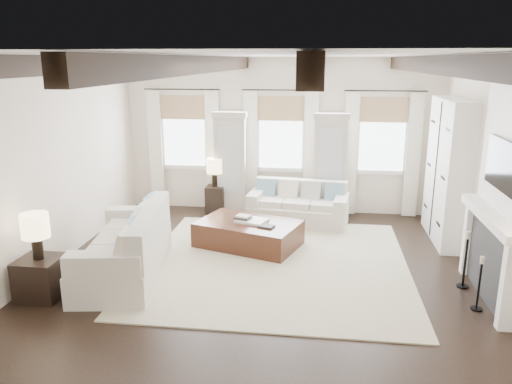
# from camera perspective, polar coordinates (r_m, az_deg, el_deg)

# --- Properties ---
(ground) EXTENTS (7.50, 7.50, 0.00)m
(ground) POSITION_cam_1_polar(r_m,az_deg,el_deg) (7.30, 0.28, -10.58)
(ground) COLOR black
(ground) RESTS_ON ground
(room_shell) EXTENTS (6.54, 7.54, 3.22)m
(room_shell) POSITION_cam_1_polar(r_m,az_deg,el_deg) (7.54, 6.83, 5.24)
(room_shell) COLOR #F3E5CF
(room_shell) RESTS_ON ground
(area_rug) EXTENTS (4.12, 4.23, 0.02)m
(area_rug) POSITION_cam_1_polar(r_m,az_deg,el_deg) (8.01, 2.26, -8.14)
(area_rug) COLOR #BEB597
(area_rug) RESTS_ON ground
(sofa_back) EXTENTS (2.01, 1.10, 0.82)m
(sofa_back) POSITION_cam_1_polar(r_m,az_deg,el_deg) (9.89, 4.87, -1.68)
(sofa_back) COLOR beige
(sofa_back) RESTS_ON ground
(sofa_left) EXTENTS (1.39, 2.46, 1.00)m
(sofa_left) POSITION_cam_1_polar(r_m,az_deg,el_deg) (7.74, -14.32, -6.29)
(sofa_left) COLOR beige
(sofa_left) RESTS_ON ground
(ottoman) EXTENTS (1.93, 1.53, 0.44)m
(ottoman) POSITION_cam_1_polar(r_m,az_deg,el_deg) (8.66, -0.87, -4.82)
(ottoman) COLOR black
(ottoman) RESTS_ON ground
(tray) EXTENTS (0.60, 0.52, 0.04)m
(tray) POSITION_cam_1_polar(r_m,az_deg,el_deg) (8.59, -0.51, -3.28)
(tray) COLOR white
(tray) RESTS_ON ottoman
(book_lower) EXTENTS (0.31, 0.27, 0.04)m
(book_lower) POSITION_cam_1_polar(r_m,az_deg,el_deg) (8.61, -1.52, -2.95)
(book_lower) COLOR #262628
(book_lower) RESTS_ON tray
(book_upper) EXTENTS (0.26, 0.23, 0.03)m
(book_upper) POSITION_cam_1_polar(r_m,az_deg,el_deg) (8.59, -1.49, -2.76)
(book_upper) COLOR beige
(book_upper) RESTS_ON book_lower
(book_loose) EXTENTS (0.28, 0.25, 0.03)m
(book_loose) POSITION_cam_1_polar(r_m,az_deg,el_deg) (8.32, 1.22, -3.94)
(book_loose) COLOR #262628
(book_loose) RESTS_ON ottoman
(side_table_front) EXTENTS (0.56, 0.56, 0.56)m
(side_table_front) POSITION_cam_1_polar(r_m,az_deg,el_deg) (7.45, -23.34, -8.99)
(side_table_front) COLOR black
(side_table_front) RESTS_ON ground
(lamp_front) EXTENTS (0.37, 0.37, 0.63)m
(lamp_front) POSITION_cam_1_polar(r_m,az_deg,el_deg) (7.21, -23.91, -3.82)
(lamp_front) COLOR black
(lamp_front) RESTS_ON side_table_front
(side_table_back) EXTENTS (0.38, 0.38, 0.57)m
(side_table_back) POSITION_cam_1_polar(r_m,az_deg,el_deg) (10.55, -4.64, -0.85)
(side_table_back) COLOR black
(side_table_back) RESTS_ON ground
(lamp_back) EXTENTS (0.34, 0.34, 0.59)m
(lamp_back) POSITION_cam_1_polar(r_m,az_deg,el_deg) (10.38, -4.72, 2.81)
(lamp_back) COLOR black
(lamp_back) RESTS_ON side_table_back
(candlestick_near) EXTENTS (0.15, 0.15, 0.74)m
(candlestick_near) POSITION_cam_1_polar(r_m,az_deg,el_deg) (7.12, 24.12, -9.97)
(candlestick_near) COLOR black
(candlestick_near) RESTS_ON ground
(candlestick_far) EXTENTS (0.17, 0.17, 0.84)m
(candlestick_far) POSITION_cam_1_polar(r_m,az_deg,el_deg) (7.70, 22.77, -7.62)
(candlestick_far) COLOR black
(candlestick_far) RESTS_ON ground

